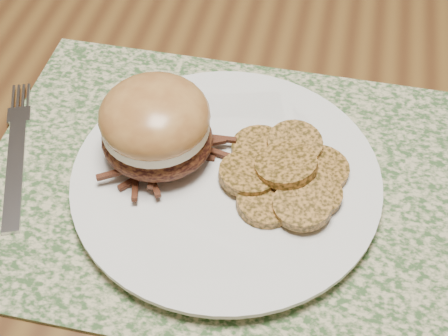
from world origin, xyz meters
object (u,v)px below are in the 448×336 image
(dining_table, at_px, (400,137))
(dinner_plate, at_px, (226,180))
(fork, at_px, (17,151))
(pork_sandwich, at_px, (156,126))

(dining_table, xyz_separation_m, dinner_plate, (-0.17, -0.18, 0.09))
(dining_table, bearing_deg, dinner_plate, -133.56)
(dinner_plate, xyz_separation_m, fork, (-0.20, -0.00, -0.01))
(dining_table, distance_m, pork_sandwich, 0.32)
(dinner_plate, bearing_deg, pork_sandwich, 170.40)
(dining_table, xyz_separation_m, fork, (-0.37, -0.18, 0.09))
(dining_table, height_order, fork, fork)
(dining_table, distance_m, dinner_plate, 0.26)
(dinner_plate, xyz_separation_m, pork_sandwich, (-0.07, 0.01, 0.04))
(dining_table, relative_size, fork, 8.26)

